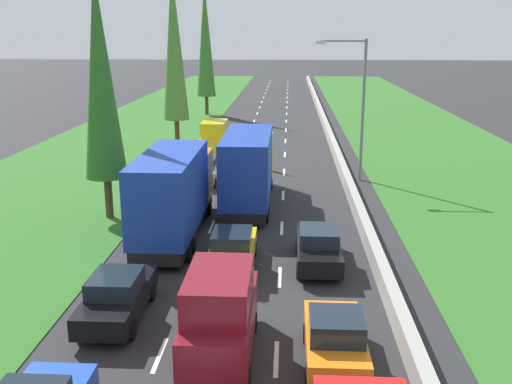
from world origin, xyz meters
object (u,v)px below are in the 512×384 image
blue_box_truck_centre_lane (249,167)px  black_sedan_left_lane (117,296)px  maroon_van_centre_lane (220,315)px  orange_hatchback_right_lane (335,340)px  street_light_mast (358,100)px  black_sedan_right_lane (318,247)px  blue_box_truck_left_lane (174,192)px  poplar_tree_third (174,45)px  yellow_van_left_lane (215,139)px  yellow_sedan_centre_lane (232,250)px  poplar_tree_second (100,76)px  white_sedan_left_lane (204,170)px  poplar_tree_fourth (205,40)px

blue_box_truck_centre_lane → black_sedan_left_lane: bearing=-104.4°
maroon_van_centre_lane → orange_hatchback_right_lane: size_ratio=1.26×
street_light_mast → black_sedan_left_lane: bearing=-116.8°
blue_box_truck_centre_lane → black_sedan_right_lane: (3.47, -8.58, -1.37)m
maroon_van_centre_lane → blue_box_truck_left_lane: bearing=107.7°
blue_box_truck_centre_lane → poplar_tree_third: poplar_tree_third is taller
blue_box_truck_centre_lane → maroon_van_centre_lane: bearing=-89.1°
orange_hatchback_right_lane → yellow_van_left_lane: bearing=103.7°
yellow_sedan_centre_lane → orange_hatchback_right_lane: bearing=-62.7°
maroon_van_centre_lane → blue_box_truck_left_lane: size_ratio=0.52×
maroon_van_centre_lane → blue_box_truck_centre_lane: 15.93m
yellow_sedan_centre_lane → street_light_mast: 17.23m
black_sedan_left_lane → poplar_tree_second: bearing=108.2°
maroon_van_centre_lane → blue_box_truck_left_lane: (-3.36, 10.49, 0.78)m
maroon_van_centre_lane → orange_hatchback_right_lane: 3.39m
black_sedan_left_lane → street_light_mast: bearing=63.2°
white_sedan_left_lane → poplar_tree_second: 10.76m
yellow_van_left_lane → black_sedan_right_lane: (6.97, -21.49, -0.59)m
yellow_van_left_lane → poplar_tree_third: bearing=128.4°
blue_box_truck_left_lane → maroon_van_centre_lane: bearing=-72.3°
maroon_van_centre_lane → black_sedan_left_lane: 4.42m
blue_box_truck_left_lane → street_light_mast: (9.63, 11.59, 3.05)m
orange_hatchback_right_lane → black_sedan_left_lane: orange_hatchback_right_lane is taller
yellow_van_left_lane → black_sedan_right_lane: bearing=-72.0°
orange_hatchback_right_lane → poplar_tree_third: bearing=107.9°
black_sedan_right_lane → black_sedan_left_lane: bearing=-144.0°
orange_hatchback_right_lane → yellow_van_left_lane: yellow_van_left_lane is taller
maroon_van_centre_lane → white_sedan_left_lane: maroon_van_centre_lane is taller
poplar_tree_third → street_light_mast: 18.39m
yellow_sedan_centre_lane → poplar_tree_second: (-7.05, 6.44, 6.46)m
poplar_tree_fourth → street_light_mast: 33.81m
yellow_sedan_centre_lane → yellow_van_left_lane: 22.31m
black_sedan_left_lane → blue_box_truck_centre_lane: (3.50, 13.65, 1.37)m
poplar_tree_second → street_light_mast: (13.64, 8.87, -2.04)m
street_light_mast → blue_box_truck_left_lane: bearing=-129.7°
white_sedan_left_lane → blue_box_truck_centre_lane: (3.22, -5.00, 1.37)m
orange_hatchback_right_lane → black_sedan_left_lane: (-7.09, 2.52, -0.02)m
orange_hatchback_right_lane → poplar_tree_fourth: poplar_tree_fourth is taller
black_sedan_left_lane → yellow_sedan_centre_lane: bearing=52.7°
black_sedan_right_lane → poplar_tree_second: 13.72m
blue_box_truck_left_lane → poplar_tree_second: size_ratio=0.76×
blue_box_truck_centre_lane → yellow_van_left_lane: (-3.50, 12.91, -0.78)m
yellow_sedan_centre_lane → poplar_tree_third: bearing=105.2°
poplar_tree_fourth → poplar_tree_third: bearing=-89.8°
poplar_tree_third → yellow_van_left_lane: bearing=-51.6°
poplar_tree_second → poplar_tree_third: poplar_tree_third is taller
blue_box_truck_left_lane → blue_box_truck_centre_lane: 6.24m
blue_box_truck_centre_lane → yellow_sedan_centre_lane: bearing=-90.3°
yellow_van_left_lane → poplar_tree_fourth: bearing=99.4°
street_light_mast → maroon_van_centre_lane: bearing=-105.9°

